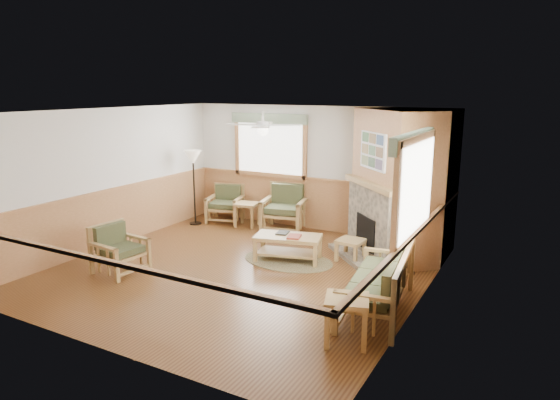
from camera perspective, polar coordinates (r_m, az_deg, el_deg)
The scene contains 24 objects.
floor at distance 8.68m, azimuth -4.59°, elevation -8.07°, with size 6.00×6.00×0.01m, color #593518.
ceiling at distance 8.12m, azimuth -4.94°, elevation 10.06°, with size 6.00×6.00×0.01m, color white.
wall_back at distance 10.88m, azimuth 4.01°, elevation 3.60°, with size 6.00×0.02×2.70m, color white.
wall_front at distance 6.11m, azimuth -20.53°, elevation -4.49°, with size 6.00×0.02×2.70m, color white.
wall_left at distance 10.24m, azimuth -18.91°, elevation 2.36°, with size 0.02×6.00×2.70m, color white.
wall_right at distance 7.13m, azimuth 15.79°, elevation -1.75°, with size 0.02×6.00×2.70m, color white.
wainscot at distance 8.50m, azimuth -4.66°, elevation -4.57°, with size 6.00×6.00×1.10m, color #B07748, non-canonical shape.
fireplace at distance 9.30m, azimuth 13.04°, elevation 1.73°, with size 2.20×2.20×2.70m, color #B07748, non-canonical shape.
window_back at distance 11.23m, azimuth -1.15°, elevation 9.97°, with size 1.90×0.16×1.50m, color white, non-canonical shape.
window_right at distance 6.75m, azimuth 15.67°, elevation 7.65°, with size 0.16×1.90×1.50m, color white, non-canonical shape.
ceiling_fan at distance 8.22m, azimuth -1.99°, elevation 9.85°, with size 1.24×1.24×0.36m, color white, non-canonical shape.
sofa at distance 7.17m, azimuth 11.10°, elevation -9.11°, with size 0.78×1.89×0.87m, color #A7844E, non-canonical shape.
armchair_back_left at distance 11.70m, azimuth -6.29°, elevation -0.43°, with size 0.75×0.75×0.84m, color #A7844E, non-canonical shape.
armchair_back_right at distance 10.88m, azimuth 0.51°, elevation -0.95°, with size 0.89×0.89×1.00m, color #A7844E, non-canonical shape.
armchair_left at distance 8.86m, azimuth -17.85°, elevation -5.38°, with size 0.73×0.73×0.82m, color #A7844E, non-canonical shape.
coffee_table at distance 9.07m, azimuth 0.92°, elevation -5.50°, with size 1.18×0.59×0.47m, color #A7844E, non-canonical shape.
end_table_chairs at distance 11.29m, azimuth -3.80°, elevation -1.67°, with size 0.48×0.46×0.54m, color #A7844E, non-canonical shape.
end_table_sofa at distance 6.33m, azimuth 7.60°, elevation -13.44°, with size 0.52×0.50×0.59m, color #A7844E, non-canonical shape.
footstool at distance 9.16m, azimuth 8.06°, elevation -5.68°, with size 0.45×0.45×0.40m, color #A7844E, non-canonical shape.
braided_rug at distance 9.13m, azimuth 0.91°, elevation -6.90°, with size 1.70×1.70×0.01m, color brown.
floor_lamp_left at distance 11.47m, azimuth -9.79°, elevation 1.41°, with size 0.39×0.39×1.71m, color black, non-canonical shape.
floor_lamp_right at distance 8.56m, azimuth 14.61°, elevation -3.11°, with size 0.37×0.37×1.59m, color black, non-canonical shape.
book_red at distance 8.88m, azimuth 1.63°, elevation -4.11°, with size 0.22×0.30×0.03m, color maroon.
book_dark at distance 9.12m, azimuth 0.30°, elevation -3.69°, with size 0.20×0.27×0.03m, color black.
Camera 1 is at (4.51, -6.75, 3.08)m, focal length 32.00 mm.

